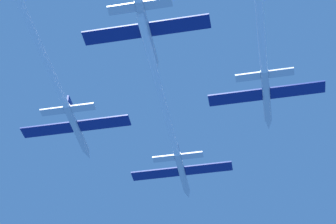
# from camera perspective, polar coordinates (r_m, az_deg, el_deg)

# --- Properties ---
(jet_lead) EXTENTS (17.83, 43.29, 2.95)m
(jet_lead) POSITION_cam_1_polar(r_m,az_deg,el_deg) (95.62, 0.41, -2.32)
(jet_lead) COLOR silver
(jet_left_wing) EXTENTS (17.83, 49.20, 2.95)m
(jet_left_wing) POSITION_cam_1_polar(r_m,az_deg,el_deg) (86.39, -11.40, 3.93)
(jet_left_wing) COLOR silver
(jet_right_wing) EXTENTS (17.83, 45.38, 2.95)m
(jet_right_wing) POSITION_cam_1_polar(r_m,az_deg,el_deg) (83.59, 9.17, 6.84)
(jet_right_wing) COLOR silver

